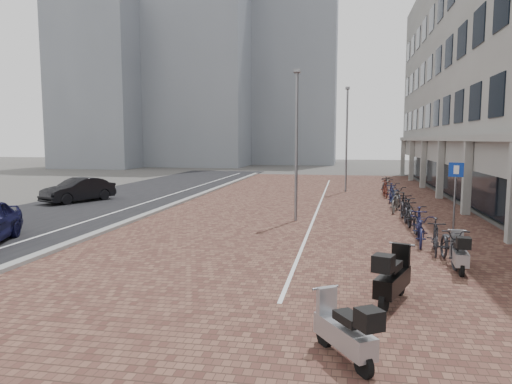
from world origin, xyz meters
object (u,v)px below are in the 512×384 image
Objects in this scene: scooter_mid at (393,276)px; car_dark at (78,190)px; scooter_back at (344,329)px; scooter_front at (459,252)px; parking_sign at (455,185)px.

car_dark is at bearing 159.37° from scooter_mid.
scooter_front is at bearing 29.65° from scooter_back.
scooter_back is 0.60× the size of parking_sign.
scooter_mid is at bearing -119.14° from scooter_front.
car_dark is 20.30m from scooter_mid.
car_dark is at bearing -169.89° from parking_sign.
car_dark is 20.15m from scooter_front.
scooter_mid is 1.14× the size of scooter_back.
scooter_mid reaches higher than scooter_back.
scooter_front is 3.40m from scooter_mid.
parking_sign reaches higher than scooter_mid.
car_dark is at bearing 153.25° from scooter_front.
car_dark reaches higher than scooter_mid.
scooter_back is at bearing -112.38° from scooter_front.
scooter_mid is 0.68× the size of parking_sign.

